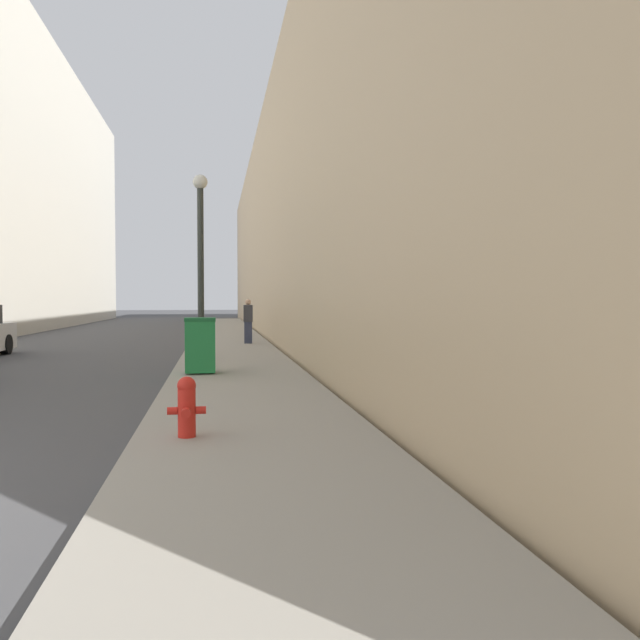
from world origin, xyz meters
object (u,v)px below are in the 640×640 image
object	(u,v)px
trash_bin	(200,345)
fire_hydrant	(187,405)
lamppost	(201,258)
pedestrian_on_sidewalk	(248,321)

from	to	relation	value
trash_bin	fire_hydrant	bearing A→B (deg)	-90.06
lamppost	pedestrian_on_sidewalk	distance (m)	6.33
fire_hydrant	pedestrian_on_sidewalk	distance (m)	15.67
trash_bin	lamppost	world-z (taller)	lamppost
fire_hydrant	pedestrian_on_sidewalk	bearing A→B (deg)	84.45
lamppost	pedestrian_on_sidewalk	world-z (taller)	lamppost
pedestrian_on_sidewalk	lamppost	bearing A→B (deg)	-105.10
trash_bin	lamppost	xyz separation A→B (m)	(-0.06, 3.33, 2.13)
trash_bin	lamppost	size ratio (longest dim) A/B	0.24
fire_hydrant	pedestrian_on_sidewalk	world-z (taller)	pedestrian_on_sidewalk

